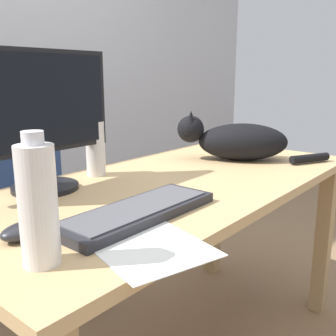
{
  "coord_description": "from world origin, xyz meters",
  "views": [
    {
      "loc": [
        -0.99,
        -0.78,
        1.05
      ],
      "look_at": [
        -0.08,
        -0.03,
        0.77
      ],
      "focal_mm": 41.82,
      "sensor_mm": 36.0,
      "label": 1
    }
  ],
  "objects_px": {
    "cat": "(237,140)",
    "water_bottle": "(38,204)",
    "monitor": "(40,115)",
    "keyboard": "(138,212)",
    "office_chair": "(49,222)",
    "spray_bottle": "(95,147)",
    "computer_mouse": "(25,230)"
  },
  "relations": [
    {
      "from": "cat",
      "to": "water_bottle",
      "type": "bearing_deg",
      "value": -169.9
    },
    {
      "from": "monitor",
      "to": "keyboard",
      "type": "bearing_deg",
      "value": -88.59
    },
    {
      "from": "office_chair",
      "to": "keyboard",
      "type": "height_order",
      "value": "office_chair"
    },
    {
      "from": "monitor",
      "to": "spray_bottle",
      "type": "distance_m",
      "value": 0.25
    },
    {
      "from": "keyboard",
      "to": "cat",
      "type": "height_order",
      "value": "cat"
    },
    {
      "from": "cat",
      "to": "computer_mouse",
      "type": "height_order",
      "value": "cat"
    },
    {
      "from": "cat",
      "to": "water_bottle",
      "type": "xyz_separation_m",
      "value": [
        -1.03,
        -0.18,
        0.03
      ]
    },
    {
      "from": "office_chair",
      "to": "water_bottle",
      "type": "xyz_separation_m",
      "value": [
        -0.58,
        -0.89,
        0.43
      ]
    },
    {
      "from": "office_chair",
      "to": "keyboard",
      "type": "bearing_deg",
      "value": -109.03
    },
    {
      "from": "office_chair",
      "to": "keyboard",
      "type": "xyz_separation_m",
      "value": [
        -0.29,
        -0.85,
        0.33
      ]
    },
    {
      "from": "office_chair",
      "to": "monitor",
      "type": "xyz_separation_m",
      "value": [
        -0.3,
        -0.47,
        0.54
      ]
    },
    {
      "from": "water_bottle",
      "to": "spray_bottle",
      "type": "relative_size",
      "value": 1.16
    },
    {
      "from": "cat",
      "to": "spray_bottle",
      "type": "height_order",
      "value": "spray_bottle"
    },
    {
      "from": "monitor",
      "to": "keyboard",
      "type": "xyz_separation_m",
      "value": [
        0.01,
        -0.38,
        -0.21
      ]
    },
    {
      "from": "keyboard",
      "to": "spray_bottle",
      "type": "relative_size",
      "value": 2.07
    },
    {
      "from": "computer_mouse",
      "to": "spray_bottle",
      "type": "relative_size",
      "value": 0.52
    },
    {
      "from": "office_chair",
      "to": "monitor",
      "type": "height_order",
      "value": "monitor"
    },
    {
      "from": "cat",
      "to": "water_bottle",
      "type": "height_order",
      "value": "water_bottle"
    },
    {
      "from": "cat",
      "to": "office_chair",
      "type": "bearing_deg",
      "value": 122.35
    },
    {
      "from": "monitor",
      "to": "keyboard",
      "type": "height_order",
      "value": "monitor"
    },
    {
      "from": "keyboard",
      "to": "water_bottle",
      "type": "xyz_separation_m",
      "value": [
        -0.29,
        -0.03,
        0.1
      ]
    },
    {
      "from": "keyboard",
      "to": "water_bottle",
      "type": "bearing_deg",
      "value": -173.46
    },
    {
      "from": "office_chair",
      "to": "cat",
      "type": "bearing_deg",
      "value": -57.65
    },
    {
      "from": "water_bottle",
      "to": "cat",
      "type": "bearing_deg",
      "value": 10.1
    },
    {
      "from": "monitor",
      "to": "keyboard",
      "type": "distance_m",
      "value": 0.44
    },
    {
      "from": "office_chair",
      "to": "water_bottle",
      "type": "distance_m",
      "value": 1.15
    },
    {
      "from": "water_bottle",
      "to": "spray_bottle",
      "type": "distance_m",
      "value": 0.66
    },
    {
      "from": "keyboard",
      "to": "monitor",
      "type": "bearing_deg",
      "value": 91.41
    },
    {
      "from": "computer_mouse",
      "to": "cat",
      "type": "bearing_deg",
      "value": 3.16
    },
    {
      "from": "computer_mouse",
      "to": "water_bottle",
      "type": "height_order",
      "value": "water_bottle"
    },
    {
      "from": "cat",
      "to": "spray_bottle",
      "type": "xyz_separation_m",
      "value": [
        -0.53,
        0.25,
        0.02
      ]
    },
    {
      "from": "cat",
      "to": "monitor",
      "type": "bearing_deg",
      "value": 162.83
    }
  ]
}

